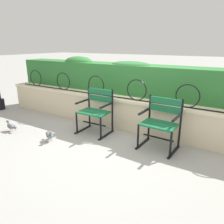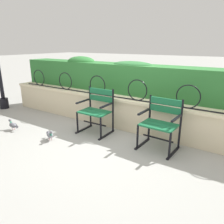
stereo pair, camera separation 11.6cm
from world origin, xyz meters
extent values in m
plane|color=#9E9E99|center=(0.00, 0.00, 0.00)|extent=(60.00, 60.00, 0.00)
cube|color=beige|center=(0.00, 0.74, 0.31)|extent=(6.85, 0.35, 0.61)
cube|color=beige|center=(0.00, 0.74, 0.64)|extent=(6.85, 0.41, 0.05)
cylinder|color=black|center=(0.00, 0.67, 0.67)|extent=(6.32, 0.02, 0.02)
torus|color=black|center=(-2.70, 0.67, 0.87)|extent=(0.42, 0.02, 0.42)
torus|color=black|center=(-1.74, 0.67, 0.87)|extent=(0.42, 0.02, 0.42)
torus|color=black|center=(-0.77, 0.67, 0.87)|extent=(0.42, 0.02, 0.42)
torus|color=black|center=(0.20, 0.67, 0.87)|extent=(0.42, 0.02, 0.42)
torus|color=black|center=(1.17, 0.67, 0.87)|extent=(0.42, 0.02, 0.42)
cube|color=#2D7033|center=(0.00, 1.21, 0.98)|extent=(6.72, 0.60, 0.64)
ellipsoid|color=#2F7534|center=(-1.69, 1.21, 1.30)|extent=(0.77, 0.54, 0.26)
ellipsoid|color=#2D6935|center=(-0.22, 1.21, 1.30)|extent=(0.90, 0.54, 0.13)
cube|color=#19663D|center=(-0.48, 0.03, 0.44)|extent=(0.58, 0.13, 0.03)
cube|color=#19663D|center=(-0.48, 0.17, 0.44)|extent=(0.58, 0.13, 0.03)
cube|color=#19663D|center=(-0.48, 0.30, 0.44)|extent=(0.58, 0.13, 0.03)
cube|color=#19663D|center=(-0.48, 0.41, 0.81)|extent=(0.58, 0.04, 0.11)
cube|color=#19663D|center=(-0.48, 0.41, 0.66)|extent=(0.58, 0.04, 0.11)
cylinder|color=black|center=(-0.20, 0.41, 0.44)|extent=(0.04, 0.04, 0.89)
cylinder|color=black|center=(-0.19, -0.02, 0.22)|extent=(0.04, 0.04, 0.44)
cube|color=black|center=(-0.19, 0.17, 0.01)|extent=(0.05, 0.52, 0.02)
cube|color=black|center=(-0.19, 0.17, 0.62)|extent=(0.04, 0.40, 0.03)
cylinder|color=black|center=(-0.77, 0.40, 0.44)|extent=(0.04, 0.04, 0.89)
cylinder|color=black|center=(-0.77, -0.03, 0.22)|extent=(0.04, 0.04, 0.44)
cube|color=black|center=(-0.77, 0.16, 0.01)|extent=(0.05, 0.52, 0.02)
cube|color=black|center=(-0.77, 0.16, 0.62)|extent=(0.04, 0.40, 0.03)
cylinder|color=black|center=(-0.48, 0.17, 0.20)|extent=(0.55, 0.04, 0.03)
cube|color=#19663D|center=(0.85, 0.05, 0.44)|extent=(0.58, 0.15, 0.03)
cube|color=#19663D|center=(0.86, 0.19, 0.44)|extent=(0.58, 0.15, 0.03)
cube|color=#19663D|center=(0.86, 0.33, 0.44)|extent=(0.58, 0.15, 0.03)
cube|color=#19663D|center=(0.87, 0.43, 0.79)|extent=(0.57, 0.06, 0.11)
cube|color=#19663D|center=(0.87, 0.43, 0.66)|extent=(0.57, 0.06, 0.11)
cylinder|color=black|center=(1.15, 0.42, 0.44)|extent=(0.04, 0.04, 0.87)
cylinder|color=black|center=(1.13, -0.01, 0.22)|extent=(0.04, 0.04, 0.44)
cube|color=black|center=(1.14, 0.18, 0.01)|extent=(0.06, 0.52, 0.02)
cube|color=black|center=(1.14, 0.18, 0.62)|extent=(0.05, 0.40, 0.03)
cylinder|color=black|center=(0.58, 0.44, 0.44)|extent=(0.04, 0.04, 0.87)
cylinder|color=black|center=(0.56, 0.01, 0.22)|extent=(0.04, 0.04, 0.44)
cube|color=black|center=(0.57, 0.20, 0.01)|extent=(0.06, 0.52, 0.02)
cube|color=black|center=(0.57, 0.20, 0.62)|extent=(0.05, 0.40, 0.03)
cylinder|color=black|center=(0.86, 0.19, 0.20)|extent=(0.55, 0.05, 0.03)
ellipsoid|color=slate|center=(-2.01, -0.66, 0.11)|extent=(0.19, 0.11, 0.11)
cylinder|color=#2D6B56|center=(-2.07, -0.66, 0.14)|extent=(0.06, 0.05, 0.06)
sphere|color=#55555D|center=(-2.10, -0.66, 0.20)|extent=(0.06, 0.06, 0.06)
cone|color=black|center=(-2.13, -0.66, 0.19)|extent=(0.02, 0.01, 0.01)
cone|color=#4A4A52|center=(-1.89, -0.67, 0.10)|extent=(0.08, 0.06, 0.06)
ellipsoid|color=#5B5B63|center=(-2.00, -0.70, 0.11)|extent=(0.14, 0.03, 0.07)
ellipsoid|color=#5B5B63|center=(-1.99, -0.62, 0.11)|extent=(0.14, 0.03, 0.07)
cylinder|color=#C6515B|center=(-2.02, -0.68, 0.03)|extent=(0.01, 0.01, 0.05)
cylinder|color=#C6515B|center=(-1.99, -0.64, 0.03)|extent=(0.01, 0.01, 0.05)
ellipsoid|color=gray|center=(-0.96, -0.58, 0.11)|extent=(0.21, 0.17, 0.11)
cylinder|color=#2D6B56|center=(-0.90, -0.61, 0.14)|extent=(0.07, 0.07, 0.06)
sphere|color=slate|center=(-0.88, -0.62, 0.20)|extent=(0.06, 0.06, 0.06)
cone|color=black|center=(-0.85, -0.63, 0.19)|extent=(0.03, 0.02, 0.01)
cone|color=#595960|center=(-1.06, -0.53, 0.10)|extent=(0.10, 0.09, 0.06)
ellipsoid|color=slate|center=(-0.95, -0.54, 0.11)|extent=(0.14, 0.08, 0.07)
ellipsoid|color=slate|center=(-0.99, -0.61, 0.11)|extent=(0.14, 0.08, 0.07)
cylinder|color=#C6515B|center=(-0.94, -0.57, 0.03)|extent=(0.01, 0.01, 0.05)
cylinder|color=#C6515B|center=(-0.98, -0.59, 0.03)|extent=(0.01, 0.01, 0.05)
cylinder|color=black|center=(-3.67, 0.15, 0.14)|extent=(0.24, 0.24, 0.28)
camera|label=1|loc=(1.93, -3.09, 1.74)|focal=34.40mm
camera|label=2|loc=(2.03, -3.03, 1.74)|focal=34.40mm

